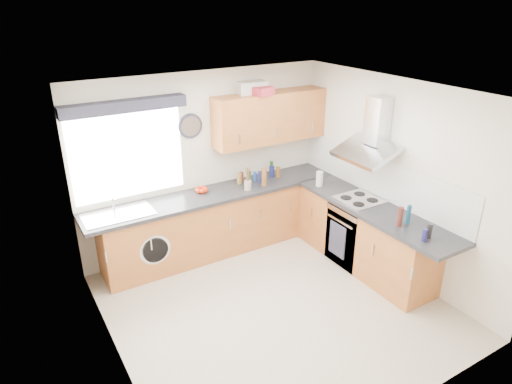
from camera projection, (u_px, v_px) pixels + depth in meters
ground_plane at (275, 306)px, 5.40m from camera, size 3.60×3.60×0.00m
ceiling at (279, 95)px, 4.40m from camera, size 3.60×3.60×0.02m
wall_back at (205, 162)px, 6.31m from camera, size 3.60×0.02×2.50m
wall_front at (407, 299)px, 3.49m from camera, size 3.60×0.02×2.50m
wall_left at (108, 257)px, 4.05m from camera, size 0.02×3.60×2.50m
wall_right at (396, 179)px, 5.75m from camera, size 0.02×3.60×2.50m
window at (128, 155)px, 5.69m from camera, size 1.40×0.02×1.10m
window_blind at (124, 106)px, 5.37m from camera, size 1.50×0.18×0.14m
splashback at (377, 177)px, 6.01m from camera, size 0.01×3.00×0.54m
base_cab_back at (210, 225)px, 6.36m from camera, size 3.00×0.58×0.86m
base_cab_corner at (303, 201)px, 7.11m from camera, size 0.60×0.60×0.86m
base_cab_right at (364, 237)px, 6.06m from camera, size 0.58×2.10×0.86m
worktop_back at (216, 194)px, 6.22m from camera, size 3.60×0.62×0.05m
worktop_right at (375, 210)px, 5.76m from camera, size 0.62×2.42×0.05m
sink at (118, 212)px, 5.57m from camera, size 0.84×0.46×0.10m
oven at (356, 232)px, 6.17m from camera, size 0.56×0.58×0.85m
hob_plate at (359, 199)px, 5.98m from camera, size 0.52×0.52×0.01m
extractor_hood at (371, 136)px, 5.69m from camera, size 0.52×0.78×0.66m
upper_cabinets at (270, 117)px, 6.41m from camera, size 1.70×0.35×0.70m
washing_machine at (147, 240)px, 5.94m from camera, size 0.62×0.60×0.90m
wall_clock at (191, 126)px, 5.97m from camera, size 0.33×0.04×0.33m
casserole at (251, 87)px, 6.18m from camera, size 0.43×0.33×0.17m
storage_box at (263, 91)px, 6.07m from camera, size 0.28×0.25×0.11m
utensil_pot at (248, 185)px, 6.27m from camera, size 0.12×0.12×0.13m
kitchen_roll at (320, 179)px, 6.38m from camera, size 0.11×0.11×0.21m
tomato_cluster at (202, 190)px, 6.20m from camera, size 0.16×0.16×0.07m
jar_0 at (255, 177)px, 6.56m from camera, size 0.05×0.05×0.14m
jar_1 at (278, 172)px, 6.68m from camera, size 0.06×0.06×0.17m
jar_2 at (272, 172)px, 6.70m from camera, size 0.08×0.08×0.17m
jar_3 at (249, 180)px, 6.29m from camera, size 0.05×0.05×0.25m
jar_4 at (260, 177)px, 6.51m from camera, size 0.07×0.07×0.16m
jar_5 at (264, 177)px, 6.39m from camera, size 0.08×0.08×0.25m
jar_6 at (241, 177)px, 6.56m from camera, size 0.06×0.06×0.14m
jar_7 at (272, 168)px, 6.74m from camera, size 0.05×0.05×0.22m
jar_8 at (239, 179)px, 6.47m from camera, size 0.07×0.07×0.15m
bottle_0 at (408, 215)px, 5.32m from camera, size 0.05×0.05×0.24m
bottle_1 at (429, 231)px, 5.01m from camera, size 0.06×0.06×0.18m
bottle_2 at (425, 235)px, 4.96m from camera, size 0.05×0.05×0.14m
bottle_3 at (400, 217)px, 5.26m from camera, size 0.07×0.07×0.24m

